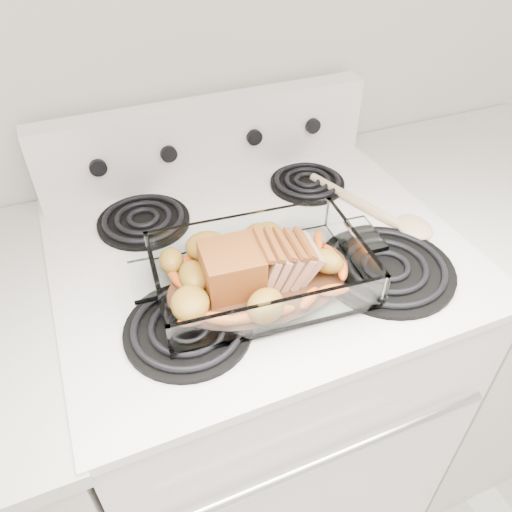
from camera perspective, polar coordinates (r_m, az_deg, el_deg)
name	(u,v)px	position (r m, az deg, el deg)	size (l,w,h in m)	color
electric_range	(257,382)	(1.31, 0.16, -14.24)	(0.78, 0.70, 1.12)	white
counter_right	(464,313)	(1.61, 22.68, -6.05)	(0.58, 0.68, 0.93)	silver
baking_dish	(260,275)	(0.87, 0.51, -2.24)	(0.36, 0.24, 0.07)	white
pork_roast	(250,267)	(0.85, -0.71, -1.25)	(0.20, 0.10, 0.08)	#904014
roast_vegetables	(250,259)	(0.89, -0.66, -0.37)	(0.37, 0.20, 0.04)	orange
wooden_spoon	(387,215)	(1.08, 14.70, 4.60)	(0.14, 0.30, 0.02)	tan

